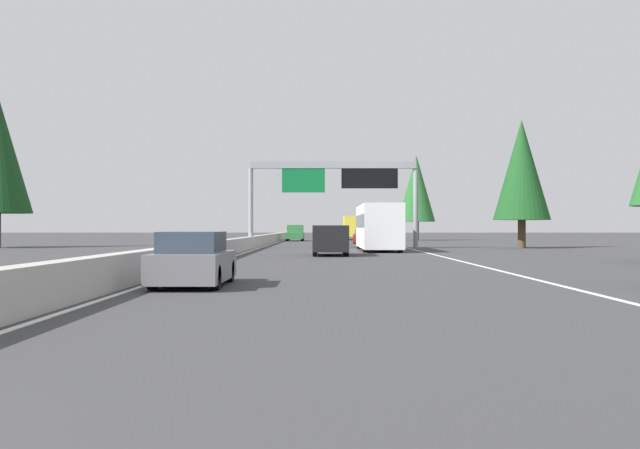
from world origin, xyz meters
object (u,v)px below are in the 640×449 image
object	(u,v)px
sedan_far_right	(193,261)
bus_far_left	(378,225)
sedan_distant_a	(363,237)
minivan_near_right	(330,239)
box_truck_mid_right	(353,227)
conifer_right_far	(416,189)
sign_gantry_overhead	(336,179)
conifer_right_mid	(522,170)
pickup_far_center	(295,233)

from	to	relation	value
sedan_far_right	bus_far_left	xyz separation A→B (m)	(31.22, -7.29, 1.03)
sedan_far_right	sedan_distant_a	world-z (taller)	same
minivan_near_right	box_truck_mid_right	xyz separation A→B (m)	(53.30, -3.43, 0.66)
conifer_right_far	minivan_near_right	bearing A→B (deg)	167.38
sedan_far_right	bus_far_left	distance (m)	32.07
sedan_far_right	bus_far_left	bearing A→B (deg)	-13.14
sign_gantry_overhead	bus_far_left	distance (m)	6.29
minivan_near_right	conifer_right_mid	xyz separation A→B (m)	(14.83, -14.72, 4.99)
sedan_distant_a	box_truck_mid_right	bearing A→B (deg)	0.06
sedan_far_right	sedan_distant_a	xyz separation A→B (m)	(51.82, -7.38, 0.00)
sedan_far_right	minivan_near_right	bearing A→B (deg)	-10.12
sedan_far_right	minivan_near_right	distance (m)	22.34
minivan_near_right	conifer_right_far	xyz separation A→B (m)	(48.99, -10.97, 5.35)
sign_gantry_overhead	conifer_right_mid	world-z (taller)	conifer_right_mid
bus_far_left	pickup_far_center	bearing A→B (deg)	10.97
minivan_near_right	conifer_right_mid	distance (m)	21.49
bus_far_left	box_truck_mid_right	bearing A→B (deg)	-0.08
pickup_far_center	conifer_right_mid	bearing A→B (deg)	-149.06
minivan_near_right	sign_gantry_overhead	bearing A→B (deg)	-2.20
conifer_right_mid	sign_gantry_overhead	bearing A→B (deg)	94.72
sedan_distant_a	conifer_right_mid	size ratio (longest dim) A/B	0.45
pickup_far_center	sedan_distant_a	bearing A→B (deg)	-155.59
bus_far_left	box_truck_mid_right	distance (m)	44.08
minivan_near_right	pickup_far_center	bearing A→B (deg)	4.61
sedan_distant_a	pickup_far_center	xyz separation A→B (m)	(15.69, 7.12, 0.23)
sign_gantry_overhead	sedan_distant_a	size ratio (longest dim) A/B	2.88
pickup_far_center	conifer_right_mid	xyz separation A→B (m)	(-30.68, -18.39, 5.03)
sedan_distant_a	box_truck_mid_right	xyz separation A→B (m)	(23.48, 0.02, 0.93)
bus_far_left	minivan_near_right	bearing A→B (deg)	159.97
sedan_distant_a	minivan_near_right	bearing A→B (deg)	173.40
sedan_far_right	pickup_far_center	world-z (taller)	pickup_far_center
sign_gantry_overhead	minivan_near_right	distance (m)	14.30
bus_far_left	conifer_right_far	distance (m)	40.74
sedan_distant_a	bus_far_left	xyz separation A→B (m)	(-20.60, 0.09, 1.03)
sedan_far_right	conifer_right_far	xyz separation A→B (m)	(70.98, -14.90, 5.62)
minivan_near_right	box_truck_mid_right	size ratio (longest dim) A/B	0.59
sign_gantry_overhead	box_truck_mid_right	xyz separation A→B (m)	(39.64, -2.90, -3.55)
sedan_distant_a	conifer_right_mid	world-z (taller)	conifer_right_mid
bus_far_left	box_truck_mid_right	world-z (taller)	bus_far_left
minivan_near_right	pickup_far_center	distance (m)	45.66
sign_gantry_overhead	bus_far_left	xyz separation A→B (m)	(-4.43, -2.84, -3.44)
minivan_near_right	conifer_right_mid	bearing A→B (deg)	-44.79
minivan_near_right	bus_far_left	bearing A→B (deg)	-20.03
sedan_distant_a	box_truck_mid_right	distance (m)	23.49
minivan_near_right	box_truck_mid_right	bearing A→B (deg)	-3.68
sign_gantry_overhead	sedan_far_right	world-z (taller)	sign_gantry_overhead
box_truck_mid_right	conifer_right_far	xyz separation A→B (m)	(-4.31, -7.54, 4.69)
pickup_far_center	bus_far_left	bearing A→B (deg)	-169.03
sign_gantry_overhead	conifer_right_mid	distance (m)	14.27
sign_gantry_overhead	pickup_far_center	world-z (taller)	sign_gantry_overhead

